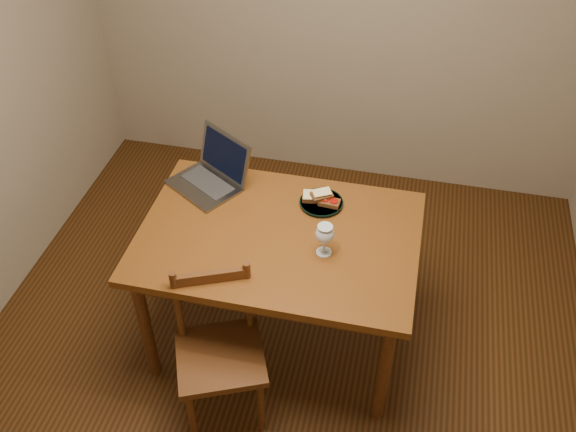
% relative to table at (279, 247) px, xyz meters
% --- Properties ---
extents(floor, '(3.20, 3.20, 0.02)m').
position_rel_table_xyz_m(floor, '(0.04, -0.08, -0.66)').
color(floor, black).
rests_on(floor, ground).
extents(table, '(1.30, 0.90, 0.74)m').
position_rel_table_xyz_m(table, '(0.00, 0.00, 0.00)').
color(table, '#4E2C0D').
rests_on(table, floor).
extents(chair, '(0.50, 0.49, 0.42)m').
position_rel_table_xyz_m(chair, '(-0.17, -0.47, -0.20)').
color(chair, '#3A180C').
rests_on(chair, floor).
extents(plate, '(0.21, 0.21, 0.02)m').
position_rel_table_xyz_m(plate, '(0.16, 0.25, 0.09)').
color(plate, black).
rests_on(plate, table).
extents(sandwich_cheese, '(0.12, 0.08, 0.04)m').
position_rel_table_xyz_m(sandwich_cheese, '(0.12, 0.26, 0.12)').
color(sandwich_cheese, '#381E0C').
rests_on(sandwich_cheese, plate).
extents(sandwich_tomato, '(0.11, 0.07, 0.03)m').
position_rel_table_xyz_m(sandwich_tomato, '(0.20, 0.24, 0.12)').
color(sandwich_tomato, '#381E0C').
rests_on(sandwich_tomato, plate).
extents(sandwich_top, '(0.12, 0.11, 0.03)m').
position_rel_table_xyz_m(sandwich_top, '(0.16, 0.26, 0.14)').
color(sandwich_top, '#381E0C').
rests_on(sandwich_top, plate).
extents(milk_glass, '(0.08, 0.08, 0.16)m').
position_rel_table_xyz_m(milk_glass, '(0.23, -0.07, 0.17)').
color(milk_glass, white).
rests_on(milk_glass, table).
extents(laptop, '(0.45, 0.44, 0.25)m').
position_rel_table_xyz_m(laptop, '(-0.41, 0.31, 0.15)').
color(laptop, slate).
rests_on(laptop, table).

